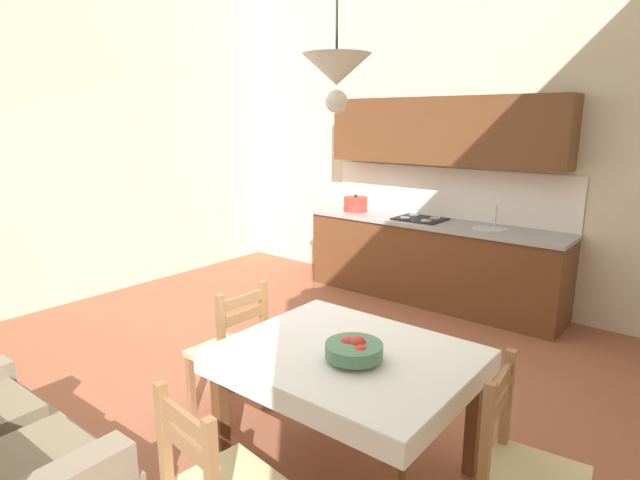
# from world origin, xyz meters

# --- Properties ---
(ground_plane) EXTENTS (6.39, 6.08, 0.10)m
(ground_plane) POSITION_xyz_m (0.00, 0.00, -0.05)
(ground_plane) COLOR #99563D
(wall_back) EXTENTS (6.39, 0.12, 4.20)m
(wall_back) POSITION_xyz_m (0.00, 2.80, 2.10)
(wall_back) COLOR beige
(wall_back) RESTS_ON ground_plane
(wall_left) EXTENTS (0.12, 6.08, 4.20)m
(wall_left) POSITION_xyz_m (-2.95, 0.00, 2.10)
(wall_left) COLOR beige
(wall_left) RESTS_ON ground_plane
(kitchen_cabinetry) EXTENTS (2.87, 0.63, 2.20)m
(kitchen_cabinetry) POSITION_xyz_m (0.12, 2.47, 0.86)
(kitchen_cabinetry) COLOR brown
(kitchen_cabinetry) RESTS_ON ground_plane
(dining_table) EXTENTS (1.31, 1.08, 0.75)m
(dining_table) POSITION_xyz_m (1.14, -0.48, 0.63)
(dining_table) COLOR brown
(dining_table) RESTS_ON ground_plane
(dining_chair_tv_side) EXTENTS (0.43, 0.43, 0.93)m
(dining_chair_tv_side) POSITION_xyz_m (0.15, -0.46, 0.44)
(dining_chair_tv_side) COLOR #D1BC89
(dining_chair_tv_side) RESTS_ON ground_plane
(dining_chair_window_side) EXTENTS (0.47, 0.47, 0.93)m
(dining_chair_window_side) POSITION_xyz_m (2.09, -0.45, 0.44)
(dining_chair_window_side) COLOR #D1BC89
(dining_chair_window_side) RESTS_ON ground_plane
(fruit_bowl) EXTENTS (0.30, 0.30, 0.12)m
(fruit_bowl) POSITION_xyz_m (1.23, -0.55, 0.81)
(fruit_bowl) COLOR #4C7F5B
(fruit_bowl) RESTS_ON dining_table
(pendant_lamp) EXTENTS (0.32, 0.32, 0.80)m
(pendant_lamp) POSITION_xyz_m (1.13, -0.59, 2.18)
(pendant_lamp) COLOR black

